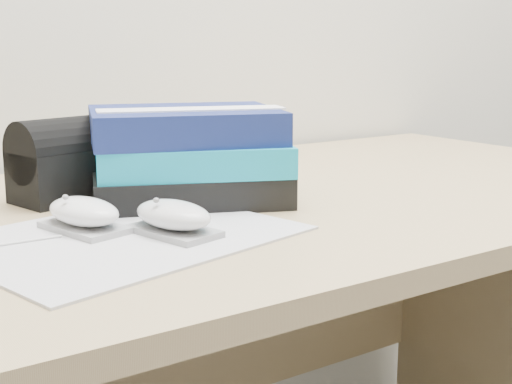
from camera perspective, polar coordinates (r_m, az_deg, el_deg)
desk at (r=1.20m, az=-3.39°, el=-10.91°), size 1.60×0.80×0.73m
mousepad at (r=0.88m, az=-10.54°, el=-3.49°), size 0.44×0.38×0.00m
mouse_rear at (r=0.90m, az=-13.61°, el=-1.73°), size 0.09×0.13×0.05m
mouse_front at (r=0.86m, az=-6.64°, el=-2.04°), size 0.09×0.13×0.05m
book_stack at (r=1.06m, az=-5.46°, el=2.97°), size 0.34×0.31×0.14m
pouch at (r=1.09m, az=-15.36°, el=2.41°), size 0.15×0.12×0.12m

